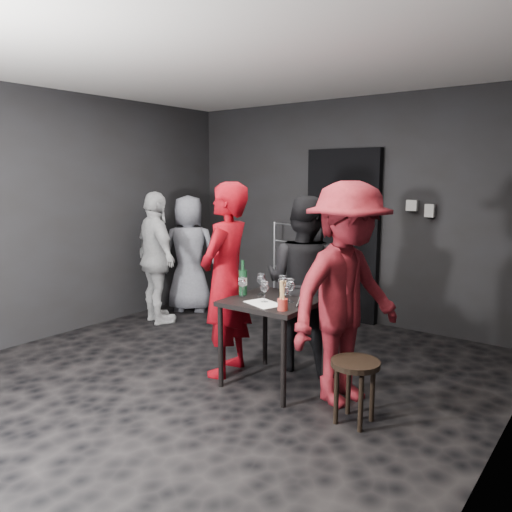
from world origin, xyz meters
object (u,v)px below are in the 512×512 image
Objects in this scene: tasting_table at (274,310)px; man_maroon at (348,276)px; server_red at (226,265)px; woman_black at (304,277)px; bystander_grey at (189,253)px; breadstick_cup at (283,296)px; wine_bottle at (243,281)px; stool at (355,373)px; hand_truck at (284,297)px; bystander_cream at (156,254)px.

tasting_table is 0.37× the size of man_maroon.
woman_black is at bearing 124.79° from server_red.
woman_black is at bearing 130.18° from bystander_grey.
server_red is at bearing -174.06° from tasting_table.
wine_bottle is at bearing 159.07° from breadstick_cup.
server_red is 0.98× the size of man_maroon.
breadstick_cup is at bearing 63.35° from server_red.
tasting_table is at bearing 83.90° from server_red.
bystander_grey is 5.13× the size of wine_bottle.
wine_bottle is (-1.18, 0.19, 0.49)m from stool.
server_red is at bearing -62.81° from hand_truck.
tasting_table is at bearing 111.01° from man_maroon.
bystander_grey reaches higher than stool.
server_red is (-0.49, -0.05, 0.34)m from tasting_table.
hand_truck is at bearing -56.10° from woman_black.
stool is 1.20m from woman_black.
server_red is 1.17× the size of bystander_cream.
woman_black is 1.01× the size of bystander_cream.
tasting_table is at bearing -50.63° from hand_truck.
breadstick_cup is at bearing -20.93° from wine_bottle.
bystander_cream is 1.99m from wine_bottle.
man_maroon is 1.29× the size of bystander_grey.
server_red is 1.84m from bystander_cream.
hand_truck is at bearing 121.65° from tasting_table.
server_red is 0.78m from breadstick_cup.
woman_black reaches higher than stool.
stool is 0.78m from breadstick_cup.
bystander_cream is (-1.70, 0.70, -0.15)m from server_red.
woman_black is 1.10× the size of bystander_grey.
server_red reaches higher than breadstick_cup.
man_maroon is 6.64× the size of wine_bottle.
stool is 0.24× the size of server_red.
hand_truck is at bearing -108.10° from bystander_cream.
woman_black is (0.49, 0.53, -0.14)m from server_red.
man_maroon reaches higher than hand_truck.
wine_bottle is at bearing 110.54° from man_maroon.
stool is at bearing -38.36° from hand_truck.
man_maroon is 0.52m from breadstick_cup.
breadstick_cup is (1.44, -2.16, 0.65)m from hand_truck.
man_maroon is 3.13m from bystander_grey.
bystander_grey is at bearing 148.80° from breadstick_cup.
stool is 0.23× the size of man_maroon.
server_red is at bearing 173.17° from stool.
stool is 0.27× the size of woman_black.
woman_black is 0.59m from wine_bottle.
breadstick_cup is (0.74, -0.19, -0.13)m from server_red.
man_maroon reaches higher than stool.
stool is at bearing 71.13° from server_red.
breadstick_cup is at bearing -179.80° from bystander_cream.
stool is 0.73m from man_maroon.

